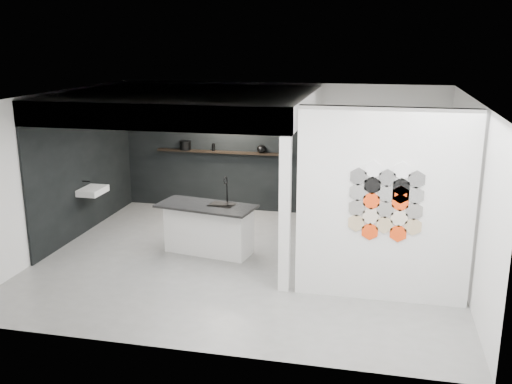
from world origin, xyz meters
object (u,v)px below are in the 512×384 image
(wall_basin, at_px, (93,191))
(utensil_cup, at_px, (186,147))
(glass_bowl, at_px, (284,152))
(glass_vase, at_px, (284,151))
(bottle_dark, at_px, (213,147))
(kitchen_island, at_px, (209,228))
(stockpot, at_px, (185,145))
(partition_panel, at_px, (384,207))
(kettle, at_px, (262,149))

(wall_basin, bearing_deg, utensil_cup, 60.03)
(glass_bowl, xyz_separation_m, glass_vase, (0.00, 0.00, 0.02))
(bottle_dark, distance_m, utensil_cup, 0.63)
(glass_bowl, height_order, bottle_dark, bottle_dark)
(kitchen_island, xyz_separation_m, stockpot, (-1.32, 2.62, 0.96))
(partition_panel, height_order, wall_basin, partition_panel)
(glass_vase, height_order, bottle_dark, bottle_dark)
(wall_basin, xyz_separation_m, stockpot, (1.18, 2.07, 0.57))
(bottle_dark, bearing_deg, kettle, 0.00)
(stockpot, height_order, bottle_dark, stockpot)
(glass_vase, relative_size, utensil_cup, 1.29)
(stockpot, bearing_deg, glass_vase, 0.00)
(wall_basin, bearing_deg, stockpot, 60.31)
(partition_panel, distance_m, kettle, 4.64)
(kitchen_island, xyz_separation_m, bottle_dark, (-0.67, 2.62, 0.94))
(bottle_dark, relative_size, utensil_cup, 1.57)
(wall_basin, relative_size, glass_vase, 4.57)
(partition_panel, relative_size, utensil_cup, 27.39)
(wall_basin, xyz_separation_m, kitchen_island, (2.49, -0.55, -0.39))
(partition_panel, height_order, glass_bowl, partition_panel)
(partition_panel, bearing_deg, stockpot, 137.97)
(partition_panel, relative_size, glass_bowl, 22.58)
(wall_basin, height_order, stockpot, stockpot)
(glass_bowl, distance_m, glass_vase, 0.02)
(glass_bowl, relative_size, utensil_cup, 1.21)
(stockpot, xyz_separation_m, kettle, (1.72, 0.00, -0.01))
(partition_panel, distance_m, utensil_cup, 5.76)
(kettle, height_order, glass_vase, kettle)
(kitchen_island, bearing_deg, bottle_dark, 114.39)
(kitchen_island, bearing_deg, glass_bowl, 81.09)
(wall_basin, relative_size, utensil_cup, 5.87)
(partition_panel, relative_size, kitchen_island, 1.55)
(utensil_cup, bearing_deg, bottle_dark, 0.00)
(wall_basin, height_order, glass_vase, glass_vase)
(partition_panel, relative_size, bottle_dark, 17.43)
(glass_vase, bearing_deg, partition_panel, -61.77)
(kitchen_island, xyz_separation_m, glass_vase, (0.90, 2.62, 0.92))
(wall_basin, bearing_deg, kettle, 35.49)
(wall_basin, height_order, glass_bowl, glass_bowl)
(stockpot, bearing_deg, kitchen_island, -63.30)
(wall_basin, height_order, kettle, kettle)
(stockpot, distance_m, kettle, 1.72)
(kitchen_island, relative_size, utensil_cup, 17.64)
(glass_bowl, bearing_deg, glass_vase, 0.00)
(glass_vase, distance_m, bottle_dark, 1.57)
(kettle, relative_size, bottle_dark, 1.27)
(kitchen_island, relative_size, kettle, 8.84)
(kitchen_island, relative_size, bottle_dark, 11.23)
(partition_panel, xyz_separation_m, kettle, (-2.57, 3.87, 0.01))
(stockpot, xyz_separation_m, glass_vase, (2.21, 0.00, -0.03))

